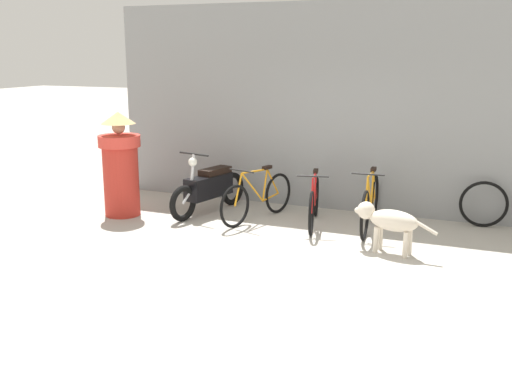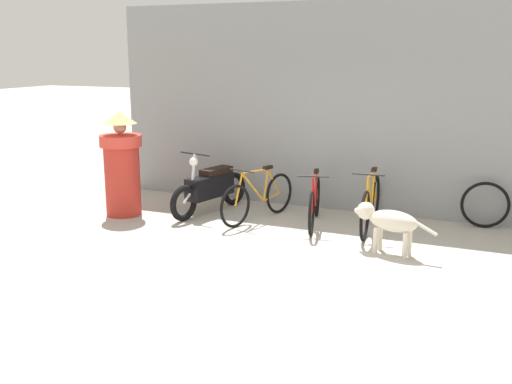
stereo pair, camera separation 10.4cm
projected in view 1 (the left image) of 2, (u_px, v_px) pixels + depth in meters
ground_plane at (268, 268)px, 7.30m from camera, size 60.00×60.00×0.00m
shop_wall_back at (337, 108)px, 9.69m from camera, size 7.90×0.20×3.35m
bicycle_0 at (258, 198)px, 9.28m from camera, size 0.60×1.67×0.85m
bicycle_1 at (314, 203)px, 9.01m from camera, size 0.52×1.66×0.84m
bicycle_2 at (370, 205)px, 8.78m from camera, size 0.46×1.79×0.92m
motorcycle at (209, 188)px, 9.69m from camera, size 0.62×1.78×1.03m
stray_dog at (388, 220)px, 7.74m from camera, size 1.12×0.43×0.64m
person_in_robes at (120, 164)px, 9.45m from camera, size 0.78×0.78×1.66m
spare_tire_left at (484, 204)px, 8.90m from camera, size 0.70×0.13×0.70m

